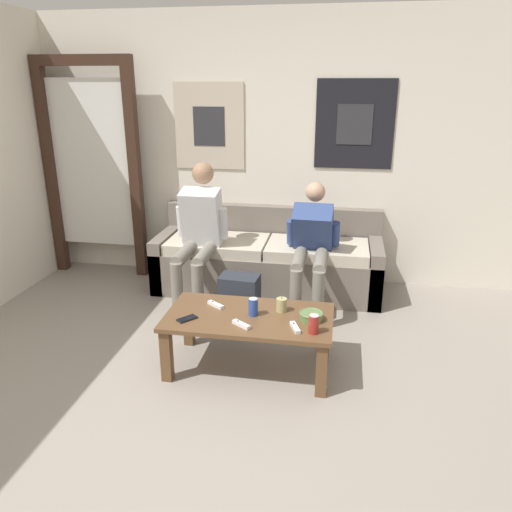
# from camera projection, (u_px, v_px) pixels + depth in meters

# --- Properties ---
(ground_plane) EXTENTS (18.00, 18.00, 0.00)m
(ground_plane) POSITION_uv_depth(u_px,v_px,m) (177.00, 411.00, 3.06)
(ground_plane) COLOR gray
(wall_back) EXTENTS (10.00, 0.07, 2.55)m
(wall_back) POSITION_uv_depth(u_px,v_px,m) (248.00, 150.00, 4.86)
(wall_back) COLOR silver
(wall_back) RESTS_ON ground_plane
(door_frame) EXTENTS (1.00, 0.10, 2.15)m
(door_frame) POSITION_uv_depth(u_px,v_px,m) (91.00, 158.00, 4.93)
(door_frame) COLOR #382319
(door_frame) RESTS_ON ground_plane
(couch) EXTENTS (2.12, 0.74, 0.75)m
(couch) POSITION_uv_depth(u_px,v_px,m) (268.00, 262.00, 4.80)
(couch) COLOR #70665B
(couch) RESTS_ON ground_plane
(coffee_table) EXTENTS (1.14, 0.61, 0.41)m
(coffee_table) POSITION_uv_depth(u_px,v_px,m) (249.00, 324.00, 3.43)
(coffee_table) COLOR brown
(coffee_table) RESTS_ON ground_plane
(person_seated_adult) EXTENTS (0.47, 0.88, 1.24)m
(person_seated_adult) POSITION_uv_depth(u_px,v_px,m) (199.00, 231.00, 4.39)
(person_seated_adult) COLOR gray
(person_seated_adult) RESTS_ON ground_plane
(person_seated_teen) EXTENTS (0.47, 0.98, 1.07)m
(person_seated_teen) POSITION_uv_depth(u_px,v_px,m) (312.00, 244.00, 4.28)
(person_seated_teen) COLOR gray
(person_seated_teen) RESTS_ON ground_plane
(backpack) EXTENTS (0.33, 0.26, 0.41)m
(backpack) POSITION_uv_depth(u_px,v_px,m) (239.00, 301.00, 4.13)
(backpack) COLOR #282D38
(backpack) RESTS_ON ground_plane
(ceramic_bowl) EXTENTS (0.16, 0.16, 0.06)m
(ceramic_bowl) POSITION_uv_depth(u_px,v_px,m) (311.00, 316.00, 3.33)
(ceramic_bowl) COLOR #607F47
(ceramic_bowl) RESTS_ON coffee_table
(pillar_candle) EXTENTS (0.07, 0.07, 0.11)m
(pillar_candle) POSITION_uv_depth(u_px,v_px,m) (282.00, 305.00, 3.45)
(pillar_candle) COLOR tan
(pillar_candle) RESTS_ON coffee_table
(drink_can_blue) EXTENTS (0.07, 0.07, 0.12)m
(drink_can_blue) POSITION_uv_depth(u_px,v_px,m) (253.00, 307.00, 3.39)
(drink_can_blue) COLOR #28479E
(drink_can_blue) RESTS_ON coffee_table
(drink_can_red) EXTENTS (0.07, 0.07, 0.12)m
(drink_can_red) POSITION_uv_depth(u_px,v_px,m) (314.00, 324.00, 3.15)
(drink_can_red) COLOR maroon
(drink_can_red) RESTS_ON coffee_table
(game_controller_near_left) EXTENTS (0.08, 0.15, 0.03)m
(game_controller_near_left) POSITION_uv_depth(u_px,v_px,m) (295.00, 328.00, 3.21)
(game_controller_near_left) COLOR white
(game_controller_near_left) RESTS_ON coffee_table
(game_controller_near_right) EXTENTS (0.14, 0.11, 0.03)m
(game_controller_near_right) POSITION_uv_depth(u_px,v_px,m) (241.00, 324.00, 3.25)
(game_controller_near_right) COLOR white
(game_controller_near_right) RESTS_ON coffee_table
(game_controller_far_center) EXTENTS (0.14, 0.11, 0.03)m
(game_controller_far_center) POSITION_uv_depth(u_px,v_px,m) (216.00, 305.00, 3.54)
(game_controller_far_center) COLOR white
(game_controller_far_center) RESTS_ON coffee_table
(cell_phone) EXTENTS (0.14, 0.15, 0.01)m
(cell_phone) POSITION_uv_depth(u_px,v_px,m) (187.00, 319.00, 3.35)
(cell_phone) COLOR black
(cell_phone) RESTS_ON coffee_table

